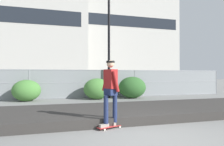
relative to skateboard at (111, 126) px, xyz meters
name	(u,v)px	position (x,y,z in m)	size (l,w,h in m)	color
ground_plane	(149,139)	(0.62, -1.16, -0.06)	(120.00, 120.00, 0.00)	slate
gravel_berm	(114,112)	(0.62, 1.72, 0.08)	(15.43, 3.42, 0.28)	#33302D
skateboard	(111,126)	(0.00, 0.00, 0.00)	(0.82, 0.46, 0.07)	#B22D2D
skater	(111,88)	(0.00, 0.00, 1.07)	(0.71, 0.62, 1.85)	gray
chain_fence	(86,84)	(0.62, 8.01, 0.88)	(20.84, 0.06, 1.85)	gray
street_lamp	(109,30)	(2.08, 7.67, 4.44)	(0.44, 0.44, 7.30)	black
parked_car_near	(32,84)	(-2.97, 11.40, 0.78)	(4.46, 2.07, 1.66)	#B7BABF
parked_car_mid	(117,83)	(3.73, 11.05, 0.78)	(4.51, 2.16, 1.66)	#566B4C
parked_car_far	(176,82)	(9.33, 11.06, 0.78)	(4.52, 2.20, 1.66)	#474C54
office_block	(122,37)	(15.62, 44.29, 10.98)	(26.08, 10.74, 22.08)	#B2AFA8
shrub_left	(26,91)	(-2.93, 7.25, 0.56)	(1.59, 1.30, 1.23)	#477F38
shrub_center	(97,89)	(1.16, 7.09, 0.59)	(1.67, 1.37, 1.29)	#477F38
shrub_right	(132,87)	(3.48, 7.04, 0.64)	(1.80, 1.47, 1.39)	#2D5B28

